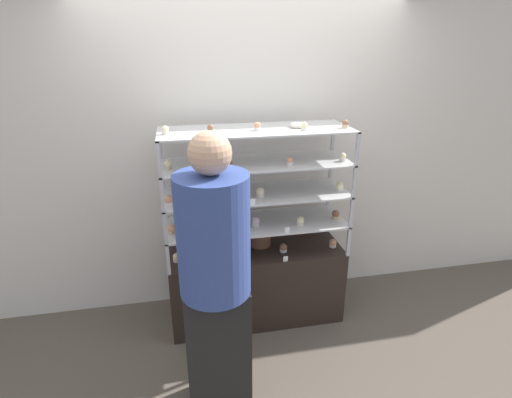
# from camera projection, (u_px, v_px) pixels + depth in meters

# --- Properties ---
(ground_plane) EXTENTS (20.00, 20.00, 0.00)m
(ground_plane) POSITION_uv_depth(u_px,v_px,m) (256.00, 314.00, 3.44)
(ground_plane) COLOR brown
(back_wall) EXTENTS (8.00, 0.05, 2.60)m
(back_wall) POSITION_uv_depth(u_px,v_px,m) (247.00, 156.00, 3.31)
(back_wall) COLOR silver
(back_wall) RESTS_ON ground_plane
(display_base) EXTENTS (1.39, 0.49, 0.63)m
(display_base) POSITION_uv_depth(u_px,v_px,m) (256.00, 283.00, 3.32)
(display_base) COLOR black
(display_base) RESTS_ON ground_plane
(display_riser_lower) EXTENTS (1.39, 0.49, 0.24)m
(display_riser_lower) POSITION_uv_depth(u_px,v_px,m) (256.00, 224.00, 3.12)
(display_riser_lower) COLOR #B7B7BC
(display_riser_lower) RESTS_ON display_base
(display_riser_middle) EXTENTS (1.39, 0.49, 0.24)m
(display_riser_middle) POSITION_uv_depth(u_px,v_px,m) (256.00, 195.00, 3.03)
(display_riser_middle) COLOR #B7B7BC
(display_riser_middle) RESTS_ON display_riser_lower
(display_riser_upper) EXTENTS (1.39, 0.49, 0.24)m
(display_riser_upper) POSITION_uv_depth(u_px,v_px,m) (256.00, 164.00, 2.94)
(display_riser_upper) COLOR #B7B7BC
(display_riser_upper) RESTS_ON display_riser_middle
(display_riser_top) EXTENTS (1.39, 0.49, 0.24)m
(display_riser_top) POSITION_uv_depth(u_px,v_px,m) (256.00, 131.00, 2.85)
(display_riser_top) COLOR #B7B7BC
(display_riser_top) RESTS_ON display_riser_upper
(layer_cake_centerpiece) EXTENTS (0.18, 0.18, 0.13)m
(layer_cake_centerpiece) POSITION_uv_depth(u_px,v_px,m) (260.00, 238.00, 3.27)
(layer_cake_centerpiece) COLOR brown
(layer_cake_centerpiece) RESTS_ON display_base
(sheet_cake_frosted) EXTENTS (0.25, 0.18, 0.07)m
(sheet_cake_frosted) POSITION_uv_depth(u_px,v_px,m) (227.00, 221.00, 3.06)
(sheet_cake_frosted) COLOR beige
(sheet_cake_frosted) RESTS_ON display_riser_lower
(cupcake_0) EXTENTS (0.06, 0.06, 0.07)m
(cupcake_0) POSITION_uv_depth(u_px,v_px,m) (177.00, 257.00, 3.03)
(cupcake_0) COLOR beige
(cupcake_0) RESTS_ON display_base
(cupcake_1) EXTENTS (0.06, 0.06, 0.07)m
(cupcake_1) POSITION_uv_depth(u_px,v_px,m) (230.00, 252.00, 3.12)
(cupcake_1) COLOR #CCB28C
(cupcake_1) RESTS_ON display_base
(cupcake_2) EXTENTS (0.06, 0.06, 0.07)m
(cupcake_2) POSITION_uv_depth(u_px,v_px,m) (283.00, 248.00, 3.17)
(cupcake_2) COLOR white
(cupcake_2) RESTS_ON display_base
(cupcake_3) EXTENTS (0.06, 0.06, 0.07)m
(cupcake_3) POSITION_uv_depth(u_px,v_px,m) (333.00, 243.00, 3.24)
(cupcake_3) COLOR white
(cupcake_3) RESTS_ON display_base
(price_tag_0) EXTENTS (0.04, 0.00, 0.04)m
(price_tag_0) POSITION_uv_depth(u_px,v_px,m) (286.00, 259.00, 3.03)
(price_tag_0) COLOR white
(price_tag_0) RESTS_ON display_base
(cupcake_4) EXTENTS (0.06, 0.06, 0.07)m
(cupcake_4) POSITION_uv_depth(u_px,v_px,m) (172.00, 229.00, 2.93)
(cupcake_4) COLOR #CCB28C
(cupcake_4) RESTS_ON display_riser_lower
(cupcake_5) EXTENTS (0.06, 0.06, 0.07)m
(cupcake_5) POSITION_uv_depth(u_px,v_px,m) (256.00, 222.00, 3.05)
(cupcake_5) COLOR white
(cupcake_5) RESTS_ON display_riser_lower
(cupcake_6) EXTENTS (0.06, 0.06, 0.07)m
(cupcake_6) POSITION_uv_depth(u_px,v_px,m) (300.00, 221.00, 3.06)
(cupcake_6) COLOR beige
(cupcake_6) RESTS_ON display_riser_lower
(cupcake_7) EXTENTS (0.06, 0.06, 0.07)m
(cupcake_7) POSITION_uv_depth(u_px,v_px,m) (336.00, 215.00, 3.18)
(cupcake_7) COLOR #CCB28C
(cupcake_7) RESTS_ON display_riser_lower
(price_tag_1) EXTENTS (0.04, 0.00, 0.04)m
(price_tag_1) POSITION_uv_depth(u_px,v_px,m) (287.00, 230.00, 2.94)
(price_tag_1) COLOR white
(price_tag_1) RESTS_ON display_riser_lower
(cupcake_8) EXTENTS (0.06, 0.06, 0.07)m
(cupcake_8) POSITION_uv_depth(u_px,v_px,m) (169.00, 201.00, 2.79)
(cupcake_8) COLOR white
(cupcake_8) RESTS_ON display_riser_middle
(cupcake_9) EXTENTS (0.06, 0.06, 0.07)m
(cupcake_9) POSITION_uv_depth(u_px,v_px,m) (260.00, 193.00, 2.94)
(cupcake_9) COLOR beige
(cupcake_9) RESTS_ON display_riser_middle
(cupcake_10) EXTENTS (0.06, 0.06, 0.07)m
(cupcake_10) POSITION_uv_depth(u_px,v_px,m) (340.00, 186.00, 3.06)
(cupcake_10) COLOR white
(cupcake_10) RESTS_ON display_riser_middle
(price_tag_2) EXTENTS (0.04, 0.00, 0.04)m
(price_tag_2) POSITION_uv_depth(u_px,v_px,m) (253.00, 202.00, 2.80)
(price_tag_2) COLOR white
(price_tag_2) RESTS_ON display_riser_middle
(cupcake_11) EXTENTS (0.05, 0.05, 0.06)m
(cupcake_11) POSITION_uv_depth(u_px,v_px,m) (168.00, 165.00, 2.76)
(cupcake_11) COLOR #CCB28C
(cupcake_11) RESTS_ON display_riser_upper
(cupcake_12) EXTENTS (0.05, 0.05, 0.06)m
(cupcake_12) POSITION_uv_depth(u_px,v_px,m) (229.00, 164.00, 2.78)
(cupcake_12) COLOR white
(cupcake_12) RESTS_ON display_riser_upper
(cupcake_13) EXTENTS (0.05, 0.05, 0.06)m
(cupcake_13) POSITION_uv_depth(u_px,v_px,m) (290.00, 161.00, 2.85)
(cupcake_13) COLOR white
(cupcake_13) RESTS_ON display_riser_upper
(cupcake_14) EXTENTS (0.05, 0.05, 0.06)m
(cupcake_14) POSITION_uv_depth(u_px,v_px,m) (343.00, 157.00, 2.95)
(cupcake_14) COLOR white
(cupcake_14) RESTS_ON display_riser_upper
(price_tag_3) EXTENTS (0.04, 0.00, 0.04)m
(price_tag_3) POSITION_uv_depth(u_px,v_px,m) (224.00, 170.00, 2.68)
(price_tag_3) COLOR white
(price_tag_3) RESTS_ON display_riser_upper
(cupcake_15) EXTENTS (0.05, 0.05, 0.06)m
(cupcake_15) POSITION_uv_depth(u_px,v_px,m) (165.00, 130.00, 2.67)
(cupcake_15) COLOR white
(cupcake_15) RESTS_ON display_riser_top
(cupcake_16) EXTENTS (0.05, 0.05, 0.06)m
(cupcake_16) POSITION_uv_depth(u_px,v_px,m) (211.00, 129.00, 2.72)
(cupcake_16) COLOR beige
(cupcake_16) RESTS_ON display_riser_top
(cupcake_17) EXTENTS (0.05, 0.05, 0.06)m
(cupcake_17) POSITION_uv_depth(u_px,v_px,m) (257.00, 126.00, 2.79)
(cupcake_17) COLOR white
(cupcake_17) RESTS_ON display_riser_top
(cupcake_18) EXTENTS (0.05, 0.05, 0.06)m
(cupcake_18) POSITION_uv_depth(u_px,v_px,m) (304.00, 126.00, 2.80)
(cupcake_18) COLOR white
(cupcake_18) RESTS_ON display_riser_top
(cupcake_19) EXTENTS (0.05, 0.05, 0.06)m
(cupcake_19) POSITION_uv_depth(u_px,v_px,m) (345.00, 124.00, 2.88)
(cupcake_19) COLOR #CCB28C
(cupcake_19) RESTS_ON display_riser_top
(price_tag_4) EXTENTS (0.04, 0.00, 0.04)m
(price_tag_4) POSITION_uv_depth(u_px,v_px,m) (206.00, 135.00, 2.57)
(price_tag_4) COLOR white
(price_tag_4) RESTS_ON display_riser_top
(donut_glazed) EXTENTS (0.12, 0.12, 0.03)m
(donut_glazed) POSITION_uv_depth(u_px,v_px,m) (298.00, 125.00, 2.90)
(donut_glazed) COLOR #EFE5CC
(donut_glazed) RESTS_ON display_riser_top
(customer_figure) EXTENTS (0.41, 0.41, 1.77)m
(customer_figure) POSITION_uv_depth(u_px,v_px,m) (215.00, 272.00, 2.31)
(customer_figure) COLOR black
(customer_figure) RESTS_ON ground_plane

